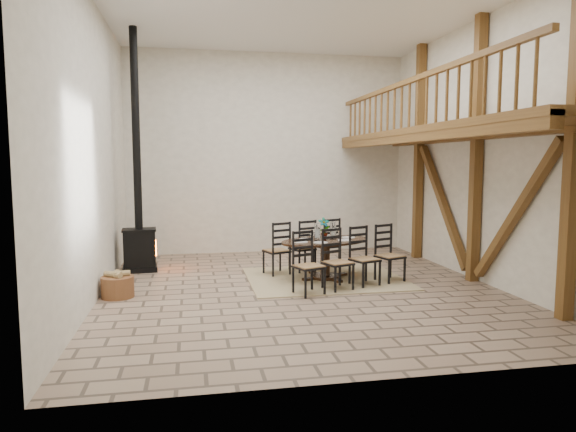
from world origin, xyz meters
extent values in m
plane|color=#997E66|center=(0.00, 0.00, 0.00)|extent=(8.00, 8.00, 0.00)
cube|color=white|center=(0.00, 4.00, 2.50)|extent=(7.00, 0.02, 5.00)
cube|color=white|center=(0.00, -4.00, 2.50)|extent=(7.00, 0.02, 5.00)
cube|color=white|center=(-3.50, 0.00, 2.50)|extent=(0.02, 8.00, 5.00)
cube|color=white|center=(3.50, 0.00, 2.50)|extent=(0.02, 8.00, 5.00)
cube|color=white|center=(0.00, 0.00, 5.00)|extent=(7.00, 8.00, 0.02)
cube|color=brown|center=(3.38, -2.50, 2.50)|extent=(0.18, 0.18, 5.00)
cube|color=brown|center=(3.38, 0.00, 2.50)|extent=(0.18, 0.18, 5.00)
cube|color=brown|center=(3.38, 2.50, 2.50)|extent=(0.18, 0.18, 5.00)
cube|color=brown|center=(3.38, -1.25, 1.40)|extent=(0.14, 2.16, 2.54)
cube|color=brown|center=(3.38, 1.25, 1.40)|extent=(0.14, 2.16, 2.54)
cube|color=brown|center=(3.38, 0.00, 2.80)|extent=(0.20, 7.80, 0.20)
cube|color=brown|center=(2.70, 0.00, 2.85)|extent=(1.60, 7.80, 0.12)
cube|color=brown|center=(2.00, 0.00, 2.75)|extent=(0.18, 7.80, 0.22)
cube|color=brown|center=(2.00, 0.00, 3.75)|extent=(0.09, 7.60, 0.09)
cube|color=brown|center=(2.00, 0.00, 3.33)|extent=(0.06, 7.60, 0.86)
cube|color=tan|center=(0.62, 0.66, 0.01)|extent=(3.00, 2.50, 0.02)
ellipsoid|color=black|center=(0.62, 0.66, 0.76)|extent=(2.16, 1.72, 0.04)
cylinder|color=black|center=(0.62, 0.66, 0.37)|extent=(0.19, 0.19, 0.70)
cylinder|color=black|center=(0.62, 0.66, 0.05)|extent=(0.58, 0.58, 0.06)
cube|color=#AA824E|center=(0.03, -0.44, 0.50)|extent=(0.58, 0.57, 0.04)
cube|color=black|center=(0.03, -0.44, 0.24)|extent=(0.56, 0.56, 0.48)
cube|color=black|center=(-0.04, -0.25, 0.79)|extent=(0.38, 0.18, 0.62)
cube|color=#AA824E|center=(0.61, -0.22, 0.50)|extent=(0.58, 0.57, 0.04)
cube|color=black|center=(0.61, -0.22, 0.24)|extent=(0.56, 0.56, 0.48)
cube|color=black|center=(0.55, -0.04, 0.79)|extent=(0.38, 0.18, 0.62)
cube|color=#AA824E|center=(1.20, 0.00, 0.50)|extent=(0.58, 0.57, 0.04)
cube|color=black|center=(1.20, 0.00, 0.24)|extent=(0.56, 0.56, 0.48)
cube|color=black|center=(1.13, 0.18, 0.79)|extent=(0.38, 0.18, 0.62)
cube|color=#AA824E|center=(1.78, 0.21, 0.50)|extent=(0.58, 0.57, 0.04)
cube|color=black|center=(1.78, 0.21, 0.24)|extent=(0.56, 0.56, 0.48)
cube|color=black|center=(1.71, 0.40, 0.79)|extent=(0.38, 0.18, 0.62)
cube|color=#AA824E|center=(-0.25, 1.22, 0.50)|extent=(0.58, 0.57, 0.04)
cube|color=black|center=(-0.25, 1.22, 0.24)|extent=(0.56, 0.56, 0.48)
cube|color=black|center=(-0.19, 1.04, 0.79)|extent=(0.38, 0.18, 0.62)
cube|color=#AA824E|center=(0.33, 1.44, 0.50)|extent=(0.58, 0.57, 0.04)
cube|color=black|center=(0.33, 1.44, 0.24)|extent=(0.56, 0.56, 0.48)
cube|color=black|center=(0.40, 1.25, 0.79)|extent=(0.38, 0.18, 0.62)
cube|color=#AA824E|center=(0.91, 1.66, 0.50)|extent=(0.58, 0.57, 0.04)
cube|color=black|center=(0.91, 1.66, 0.24)|extent=(0.56, 0.56, 0.48)
cube|color=black|center=(0.98, 1.47, 0.79)|extent=(0.38, 0.18, 0.62)
cube|color=silver|center=(0.62, 0.66, 0.78)|extent=(1.61, 1.18, 0.01)
cube|color=white|center=(0.62, 0.66, 0.87)|extent=(0.98, 0.62, 0.18)
cylinder|color=white|center=(0.44, 0.60, 0.95)|extent=(0.12, 0.12, 0.34)
cylinder|color=white|center=(0.79, 0.73, 0.95)|extent=(0.12, 0.12, 0.34)
cylinder|color=silver|center=(0.44, 0.60, 0.86)|extent=(0.06, 0.06, 0.16)
cylinder|color=silver|center=(0.79, 0.73, 0.86)|extent=(0.06, 0.06, 0.16)
imported|color=#4C723F|center=(0.60, 0.71, 0.99)|extent=(0.27, 0.22, 0.43)
cube|color=black|center=(-3.03, 2.11, 0.05)|extent=(0.74, 0.59, 0.11)
cube|color=black|center=(-3.03, 2.11, 0.48)|extent=(0.68, 0.53, 0.75)
cube|color=#FF590C|center=(-2.69, 2.14, 0.48)|extent=(0.05, 0.30, 0.30)
cube|color=black|center=(-3.03, 2.11, 0.88)|extent=(0.73, 0.58, 0.04)
cylinder|color=black|center=(-3.03, 2.11, 2.95)|extent=(0.16, 0.16, 4.10)
cylinder|color=brown|center=(-3.20, -0.01, 0.18)|extent=(0.55, 0.55, 0.36)
cube|color=tan|center=(-3.20, -0.01, 0.40)|extent=(0.29, 0.29, 0.11)
cube|color=tan|center=(-3.25, 0.06, 0.11)|extent=(0.35, 0.47, 0.23)
camera|label=1|loc=(-1.94, -8.92, 2.28)|focal=32.00mm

